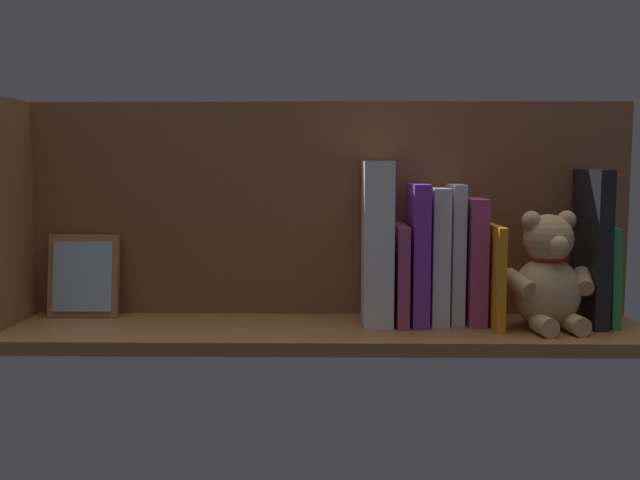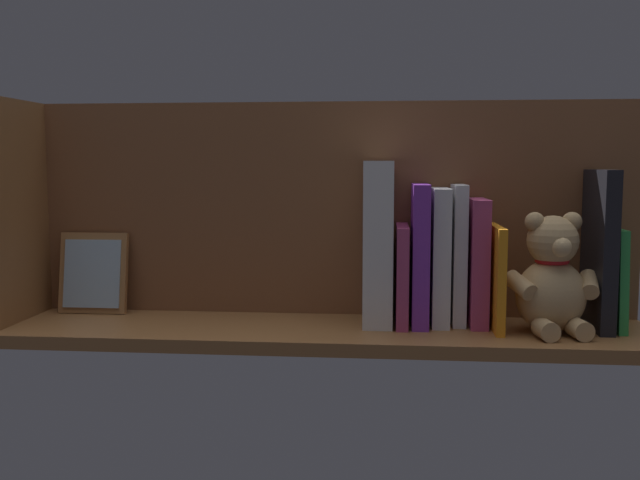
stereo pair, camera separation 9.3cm
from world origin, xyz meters
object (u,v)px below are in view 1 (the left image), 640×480
at_px(teddy_bear, 548,277).
at_px(dictionary_thick_white, 377,242).
at_px(picture_frame_leaning, 84,276).
at_px(book_0, 603,275).

bearing_deg(teddy_bear, dictionary_thick_white, -17.54).
bearing_deg(picture_frame_leaning, teddy_bear, 174.21).
relative_size(teddy_bear, picture_frame_leaning, 1.32).
distance_m(book_0, picture_frame_leaning, 0.91).
bearing_deg(teddy_bear, picture_frame_leaning, -14.92).
relative_size(dictionary_thick_white, picture_frame_leaning, 1.87).
bearing_deg(dictionary_thick_white, picture_frame_leaning, -4.36).
xyz_separation_m(teddy_bear, dictionary_thick_white, (0.28, -0.04, 0.05)).
height_order(teddy_bear, dictionary_thick_white, dictionary_thick_white).
relative_size(book_0, picture_frame_leaning, 1.13).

